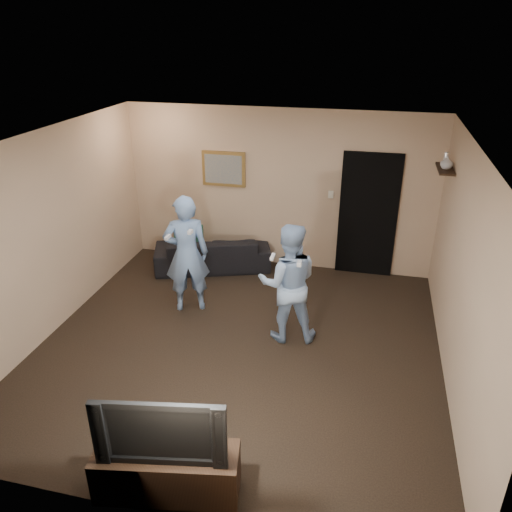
% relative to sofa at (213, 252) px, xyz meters
% --- Properties ---
extents(ground, '(5.00, 5.00, 0.00)m').
position_rel_sofa_xyz_m(ground, '(1.01, -2.08, -0.28)').
color(ground, black).
rests_on(ground, ground).
extents(ceiling, '(5.00, 5.00, 0.04)m').
position_rel_sofa_xyz_m(ceiling, '(1.01, -2.08, 2.32)').
color(ceiling, silver).
rests_on(ceiling, wall_back).
extents(wall_back, '(5.00, 0.04, 2.60)m').
position_rel_sofa_xyz_m(wall_back, '(1.01, 0.42, 1.02)').
color(wall_back, tan).
rests_on(wall_back, ground).
extents(wall_front, '(5.00, 0.04, 2.60)m').
position_rel_sofa_xyz_m(wall_front, '(1.01, -4.58, 1.02)').
color(wall_front, tan).
rests_on(wall_front, ground).
extents(wall_left, '(0.04, 5.00, 2.60)m').
position_rel_sofa_xyz_m(wall_left, '(-1.49, -2.08, 1.02)').
color(wall_left, tan).
rests_on(wall_left, ground).
extents(wall_right, '(0.04, 5.00, 2.60)m').
position_rel_sofa_xyz_m(wall_right, '(3.51, -2.08, 1.02)').
color(wall_right, tan).
rests_on(wall_right, ground).
extents(sofa, '(2.03, 1.32, 0.55)m').
position_rel_sofa_xyz_m(sofa, '(0.00, 0.00, 0.00)').
color(sofa, black).
rests_on(sofa, ground).
extents(throw_pillow, '(0.49, 0.22, 0.47)m').
position_rel_sofa_xyz_m(throw_pillow, '(-0.41, 0.00, 0.20)').
color(throw_pillow, '#184837').
rests_on(throw_pillow, sofa).
extents(painting_frame, '(0.72, 0.05, 0.57)m').
position_rel_sofa_xyz_m(painting_frame, '(0.11, 0.40, 1.32)').
color(painting_frame, olive).
rests_on(painting_frame, wall_back).
extents(painting_canvas, '(0.62, 0.01, 0.47)m').
position_rel_sofa_xyz_m(painting_canvas, '(0.11, 0.37, 1.32)').
color(painting_canvas, slate).
rests_on(painting_canvas, painting_frame).
extents(doorway, '(0.90, 0.06, 2.00)m').
position_rel_sofa_xyz_m(doorway, '(2.46, 0.39, 0.72)').
color(doorway, black).
rests_on(doorway, ground).
extents(light_switch, '(0.08, 0.02, 0.12)m').
position_rel_sofa_xyz_m(light_switch, '(1.86, 0.40, 1.02)').
color(light_switch, silver).
rests_on(light_switch, wall_back).
extents(wall_shelf, '(0.20, 0.60, 0.03)m').
position_rel_sofa_xyz_m(wall_shelf, '(3.40, -0.28, 1.71)').
color(wall_shelf, black).
rests_on(wall_shelf, wall_right).
extents(shelf_vase, '(0.20, 0.20, 0.17)m').
position_rel_sofa_xyz_m(shelf_vase, '(3.40, -0.33, 1.81)').
color(shelf_vase, '#B7B7BC').
rests_on(shelf_vase, wall_shelf).
extents(shelf_figurine, '(0.06, 0.06, 0.18)m').
position_rel_sofa_xyz_m(shelf_figurine, '(3.40, -0.17, 1.82)').
color(shelf_figurine, silver).
rests_on(shelf_figurine, wall_shelf).
extents(tv_console, '(1.29, 0.61, 0.44)m').
position_rel_sofa_xyz_m(tv_console, '(0.99, -4.35, -0.03)').
color(tv_console, black).
rests_on(tv_console, ground).
extents(television, '(1.10, 0.33, 0.63)m').
position_rel_sofa_xyz_m(television, '(0.99, -4.35, 0.51)').
color(television, black).
rests_on(television, tv_console).
extents(wii_player_left, '(0.73, 0.61, 1.70)m').
position_rel_sofa_xyz_m(wii_player_left, '(0.07, -1.33, 0.58)').
color(wii_player_left, '#7294C5').
rests_on(wii_player_left, ground).
extents(wii_player_right, '(0.88, 0.75, 1.58)m').
position_rel_sofa_xyz_m(wii_player_right, '(1.57, -1.72, 0.52)').
color(wii_player_right, '#94B1D7').
rests_on(wii_player_right, ground).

